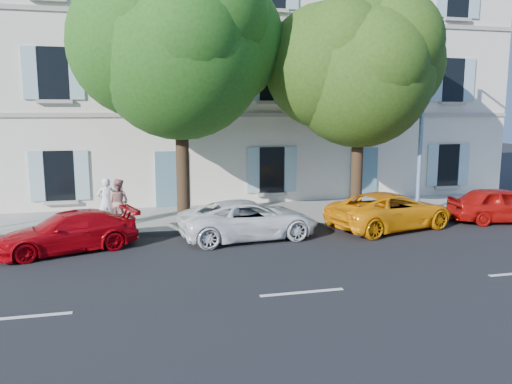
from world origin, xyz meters
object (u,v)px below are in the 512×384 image
object	(u,v)px
tree_left	(180,54)
tree_right	(360,75)
car_yellow_supercar	(390,211)
pedestrian_b	(119,202)
pedestrian_a	(106,202)
car_red_coupe	(68,232)
car_white_coupe	(249,219)
car_red_hatchback	(502,205)
street_lamp	(425,95)

from	to	relation	value
tree_left	tree_right	xyz separation A→B (m)	(6.53, -0.45, -0.62)
car_yellow_supercar	tree_left	size ratio (longest dim) A/B	0.51
tree_right	pedestrian_b	bearing A→B (deg)	176.12
pedestrian_a	car_red_coupe	bearing A→B (deg)	60.98
car_white_coupe	pedestrian_b	xyz separation A→B (m)	(-4.17, 2.42, 0.34)
car_red_coupe	tree_left	bearing A→B (deg)	106.00
tree_left	tree_right	world-z (taller)	tree_left
car_yellow_supercar	car_red_coupe	bearing A→B (deg)	77.06
car_red_hatchback	car_white_coupe	bearing A→B (deg)	101.21
car_red_coupe	tree_right	size ratio (longest dim) A/B	0.49
car_white_coupe	car_yellow_supercar	bearing A→B (deg)	-94.00
car_yellow_supercar	tree_right	xyz separation A→B (m)	(-0.58, 1.64, 4.81)
street_lamp	car_red_coupe	bearing A→B (deg)	-173.01
car_white_coupe	street_lamp	bearing A→B (deg)	-85.42
tree_left	pedestrian_b	size ratio (longest dim) A/B	5.62
car_white_coupe	tree_left	bearing A→B (deg)	33.88
car_red_coupe	car_white_coupe	distance (m)	5.57
pedestrian_a	car_yellow_supercar	bearing A→B (deg)	159.13
car_red_coupe	street_lamp	bearing A→B (deg)	78.69
car_yellow_supercar	pedestrian_b	xyz separation A→B (m)	(-9.38, 2.24, 0.32)
car_red_coupe	tree_left	distance (m)	7.06
car_red_hatchback	car_red_coupe	bearing A→B (deg)	101.69
car_yellow_supercar	pedestrian_a	distance (m)	10.03
car_red_hatchback	street_lamp	distance (m)	5.04
pedestrian_b	car_red_coupe	bearing A→B (deg)	95.10
car_red_coupe	car_red_hatchback	distance (m)	15.38
car_red_coupe	car_white_coupe	xyz separation A→B (m)	(5.56, 0.22, 0.04)
car_white_coupe	tree_left	distance (m)	6.20
car_red_hatchback	street_lamp	xyz separation A→B (m)	(-2.75, 1.16, 4.07)
pedestrian_a	pedestrian_b	distance (m)	0.42
car_white_coupe	car_yellow_supercar	world-z (taller)	car_yellow_supercar
street_lamp	car_white_coupe	bearing A→B (deg)	-169.38
car_yellow_supercar	pedestrian_a	world-z (taller)	pedestrian_a
street_lamp	tree_right	bearing A→B (deg)	168.40
car_yellow_supercar	car_red_hatchback	distance (m)	4.61
tree_left	street_lamp	xyz separation A→B (m)	(8.96, -0.95, -1.35)
street_lamp	pedestrian_b	bearing A→B (deg)	174.43
street_lamp	pedestrian_b	size ratio (longest dim) A/B	4.93
car_red_coupe	car_red_hatchback	xyz separation A→B (m)	(15.37, 0.39, 0.08)
car_red_coupe	car_red_hatchback	world-z (taller)	car_red_hatchback
tree_left	pedestrian_b	xyz separation A→B (m)	(-2.27, 0.15, -5.11)
car_white_coupe	pedestrian_b	distance (m)	4.83
car_white_coupe	car_red_hatchback	distance (m)	9.81
tree_right	street_lamp	distance (m)	2.59
car_red_coupe	pedestrian_b	distance (m)	3.01
car_white_coupe	tree_right	bearing A→B (deg)	-74.53
car_white_coupe	car_yellow_supercar	distance (m)	5.21
tree_left	street_lamp	distance (m)	9.12
car_red_coupe	car_red_hatchback	size ratio (longest dim) A/B	1.04
tree_left	street_lamp	bearing A→B (deg)	-6.04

